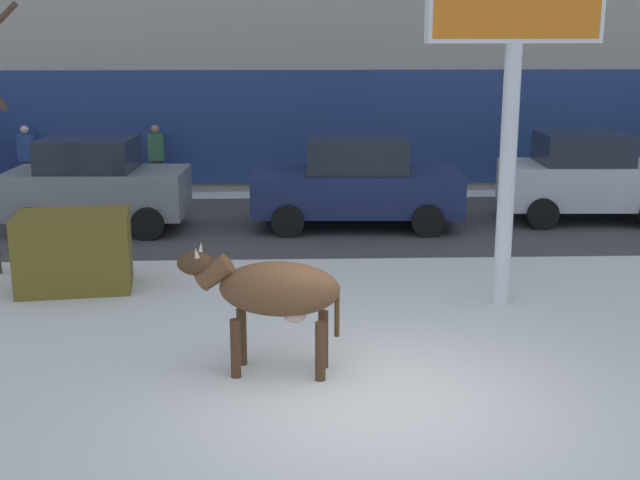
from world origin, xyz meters
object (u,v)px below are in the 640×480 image
Objects in this scene: car_grey_hatchback at (96,185)px; pedestrian_by_cars at (157,160)px; pedestrian_near_billboard at (27,161)px; dumpster at (74,251)px; billboard at (517,0)px; car_silver_hatchback at (586,177)px; cow_brown at (273,291)px; car_navy_sedan at (356,183)px.

pedestrian_by_cars is at bearing 79.51° from car_grey_hatchback.
car_grey_hatchback reaches higher than pedestrian_near_billboard.
dumpster is (0.52, -4.05, -0.33)m from car_grey_hatchback.
billboard is 3.27× the size of dumpster.
billboard reaches higher than car_silver_hatchback.
billboard reaches higher than cow_brown.
pedestrian_near_billboard is (-9.40, 8.58, -3.43)m from billboard.
dumpster is at bearing -91.05° from pedestrian_by_cars.
billboard is 6.35m from car_navy_sedan.
car_grey_hatchback reaches higher than cow_brown.
car_grey_hatchback is 2.06× the size of pedestrian_near_billboard.
car_grey_hatchback is 10.14m from car_silver_hatchback.
dumpster is (2.96, -7.63, -0.28)m from pedestrian_near_billboard.
car_grey_hatchback is at bearing -179.28° from car_navy_sedan.
car_silver_hatchback reaches higher than dumpster.
car_grey_hatchback is 4.09m from dumpster.
car_grey_hatchback is 0.84× the size of car_navy_sedan.
car_grey_hatchback reaches higher than car_navy_sedan.
cow_brown is at bearing -47.57° from dumpster.
pedestrian_near_billboard is at bearing 137.61° from billboard.
pedestrian_near_billboard is (-12.56, 3.07, -0.05)m from car_silver_hatchback.
car_silver_hatchback is at bearing 25.42° from dumpster.
car_silver_hatchback is 9.94m from pedestrian_by_cars.
car_navy_sedan is 2.46× the size of pedestrian_near_billboard.
car_grey_hatchback is (-3.66, 7.48, -0.07)m from cow_brown.
billboard is at bearing -8.38° from dumpster.
car_grey_hatchback is 1.00× the size of car_silver_hatchback.
pedestrian_by_cars is at bearing 126.29° from billboard.
car_navy_sedan is (5.23, 0.07, -0.02)m from car_grey_hatchback.
car_silver_hatchback is (4.89, 0.45, 0.02)m from car_navy_sedan.
billboard is 7.50m from dumpster.
pedestrian_by_cars reaches higher than dumpster.
car_silver_hatchback is at bearing 2.90° from car_grey_hatchback.
car_navy_sedan is 2.51× the size of dumpster.
car_silver_hatchback reaches higher than pedestrian_by_cars.
car_grey_hatchback is at bearing -55.82° from pedestrian_near_billboard.
car_silver_hatchback is (6.46, 7.99, -0.07)m from cow_brown.
pedestrian_near_billboard reaches higher than cow_brown.
billboard is 1.56× the size of car_silver_hatchback.
dumpster is at bearing -82.63° from car_grey_hatchback.
billboard is 13.19m from pedestrian_near_billboard.
cow_brown is at bearing -63.93° from car_grey_hatchback.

